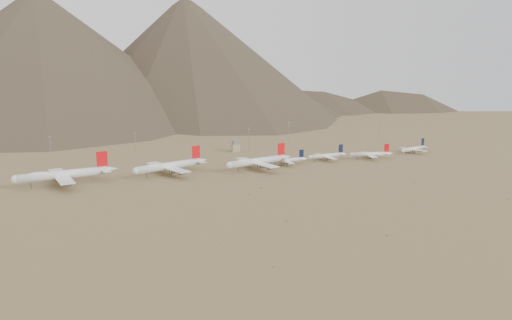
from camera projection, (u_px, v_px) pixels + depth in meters
name	position (u px, v px, depth m)	size (l,w,h in m)	color
ground	(253.00, 177.00, 415.52)	(3000.00, 3000.00, 0.00)	#97804E
mountain_ridge	(108.00, 40.00, 1199.79)	(4400.00, 1000.00, 300.00)	brown
widebody_west	(63.00, 174.00, 386.19)	(79.27, 61.52, 23.61)	white
widebody_centre	(169.00, 166.00, 422.55)	(70.67, 56.21, 21.77)	white
widebody_east	(258.00, 161.00, 443.88)	(69.86, 54.91, 21.07)	white
narrowbody_a	(287.00, 160.00, 464.64)	(40.62, 29.15, 13.40)	white
narrowbody_b	(327.00, 156.00, 485.02)	(44.38, 31.88, 14.64)	white
narrowbody_c	(371.00, 154.00, 493.15)	(43.53, 32.22, 14.73)	white
narrowbody_d	(414.00, 149.00, 525.65)	(42.70, 31.57, 14.43)	white
control_tower	(235.00, 147.00, 534.45)	(8.00, 8.00, 12.00)	tan
mast_far_west	(51.00, 149.00, 468.98)	(2.00, 0.60, 25.70)	gray
mast_west	(135.00, 144.00, 494.04)	(2.00, 0.60, 25.70)	gray
mast_centre	(249.00, 139.00, 531.83)	(2.00, 0.60, 25.70)	gray
mast_east	(289.00, 132.00, 586.73)	(2.00, 0.60, 25.70)	gray
mast_far_east	(380.00, 130.00, 601.07)	(2.00, 0.60, 25.70)	gray
desert_scrub	(346.00, 198.00, 346.71)	(436.06, 170.97, 0.78)	olive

